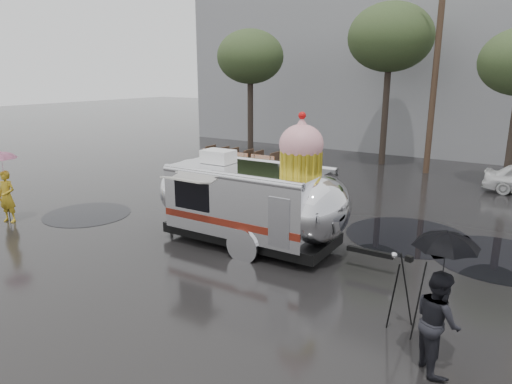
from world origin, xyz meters
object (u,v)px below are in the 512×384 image
Objects in this scene: airstream_trailer at (253,198)px; tripod at (407,287)px; person_left at (7,196)px; person_right at (437,321)px.

airstream_trailer is 4.72× the size of tripod.
person_left is 1.11× the size of tripod.
person_right is (5.53, -3.04, -0.49)m from airstream_trailer.
airstream_trailer is 6.33m from person_right.
person_left is 13.26m from person_right.
person_right is at bearing -19.34° from person_left.
airstream_trailer is 8.16m from person_left.
tripod is at bearing 4.71° from person_right.
airstream_trailer reaches higher than tripod.
airstream_trailer is at bearing 172.58° from tripod.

